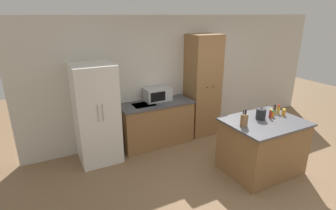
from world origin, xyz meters
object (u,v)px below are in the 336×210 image
object	(u,v)px
spice_bottle_tall_dark	(270,114)
spice_bottle_short_red	(278,110)
microwave	(158,94)
spice_bottle_pale_salt	(273,114)
knife_block	(244,120)
pantry_cabinet	(202,86)
spice_bottle_green_herb	(275,109)
refrigerator	(96,114)
kettle	(261,114)
spice_bottle_amber_oil	(284,112)

from	to	relation	value
spice_bottle_tall_dark	spice_bottle_short_red	size ratio (longest dim) A/B	0.99
microwave	spice_bottle_pale_salt	world-z (taller)	microwave
microwave	knife_block	size ratio (longest dim) A/B	1.92
spice_bottle_short_red	spice_bottle_pale_salt	xyz separation A→B (m)	(-0.21, -0.07, -0.02)
pantry_cabinet	spice_bottle_tall_dark	bearing A→B (deg)	-83.48
spice_bottle_tall_dark	spice_bottle_green_herb	xyz separation A→B (m)	(0.26, 0.14, -0.00)
spice_bottle_short_red	spice_bottle_pale_salt	size ratio (longest dim) A/B	1.45
refrigerator	microwave	xyz separation A→B (m)	(1.32, 0.18, 0.14)
pantry_cabinet	kettle	distance (m)	1.69
spice_bottle_tall_dark	spice_bottle_amber_oil	world-z (taller)	spice_bottle_tall_dark
knife_block	spice_bottle_short_red	bearing A→B (deg)	8.62
kettle	microwave	bearing A→B (deg)	121.06
refrigerator	spice_bottle_amber_oil	bearing A→B (deg)	-30.17
refrigerator	spice_bottle_green_herb	world-z (taller)	refrigerator
spice_bottle_green_herb	spice_bottle_short_red	bearing A→B (deg)	-60.50
pantry_cabinet	microwave	distance (m)	1.06
knife_block	spice_bottle_amber_oil	world-z (taller)	knife_block
spice_bottle_short_red	kettle	world-z (taller)	kettle
spice_bottle_tall_dark	spice_bottle_short_red	bearing A→B (deg)	16.10
spice_bottle_green_herb	refrigerator	bearing A→B (deg)	151.91
spice_bottle_amber_oil	spice_bottle_green_herb	bearing A→B (deg)	105.53
spice_bottle_green_herb	spice_bottle_pale_salt	world-z (taller)	spice_bottle_green_herb
knife_block	spice_bottle_green_herb	size ratio (longest dim) A/B	1.80
spice_bottle_tall_dark	spice_bottle_green_herb	distance (m)	0.29
spice_bottle_pale_salt	pantry_cabinet	bearing A→B (deg)	99.23
refrigerator	spice_bottle_pale_salt	xyz separation A→B (m)	(2.65, -1.63, 0.08)
kettle	pantry_cabinet	bearing A→B (deg)	90.63
spice_bottle_short_red	spice_bottle_pale_salt	world-z (taller)	spice_bottle_short_red
spice_bottle_tall_dark	spice_bottle_amber_oil	xyz separation A→B (m)	(0.30, -0.02, -0.02)
knife_block	spice_bottle_short_red	distance (m)	0.94
microwave	spice_bottle_short_red	distance (m)	2.33
refrigerator	spice_bottle_green_herb	distance (m)	3.21
spice_bottle_pale_salt	kettle	world-z (taller)	kettle
pantry_cabinet	microwave	world-z (taller)	pantry_cabinet
microwave	knife_block	world-z (taller)	knife_block
knife_block	spice_bottle_pale_salt	xyz separation A→B (m)	(0.73, 0.08, -0.05)
spice_bottle_short_red	spice_bottle_green_herb	world-z (taller)	spice_bottle_short_red
microwave	kettle	size ratio (longest dim) A/B	2.60
pantry_cabinet	spice_bottle_amber_oil	distance (m)	1.83
spice_bottle_green_herb	spice_bottle_pale_salt	bearing A→B (deg)	-145.68
pantry_cabinet	spice_bottle_pale_salt	size ratio (longest dim) A/B	19.75
refrigerator	spice_bottle_amber_oil	xyz separation A→B (m)	(2.87, -1.67, 0.09)
spice_bottle_short_red	kettle	bearing A→B (deg)	-175.02
knife_block	refrigerator	bearing A→B (deg)	138.45
knife_block	spice_bottle_pale_salt	world-z (taller)	knife_block
kettle	spice_bottle_green_herb	bearing A→B (deg)	12.41
spice_bottle_amber_oil	refrigerator	bearing A→B (deg)	149.83
knife_block	kettle	distance (m)	0.48
knife_block	kettle	size ratio (longest dim) A/B	1.36
spice_bottle_tall_dark	spice_bottle_green_herb	world-z (taller)	spice_bottle_tall_dark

